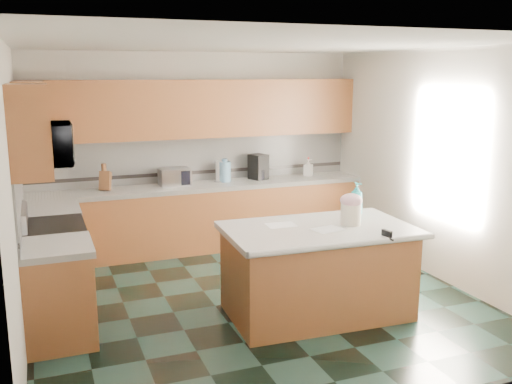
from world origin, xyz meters
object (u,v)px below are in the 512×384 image
toaster_oven (175,177)px  coffee_maker (258,167)px  island_base (317,274)px  knife_block (105,181)px  soap_bottle_island (356,199)px  treat_jar (351,214)px  island_top (318,230)px

toaster_oven → coffee_maker: (1.23, 0.03, 0.06)m
island_base → coffee_maker: 2.75m
coffee_maker → toaster_oven: bearing=159.6°
island_base → knife_block: size_ratio=7.11×
soap_bottle_island → toaster_oven: size_ratio=0.88×
soap_bottle_island → toaster_oven: soap_bottle_island is taller
treat_jar → soap_bottle_island: bearing=59.9°
knife_block → coffee_maker: bearing=22.8°
soap_bottle_island → coffee_maker: (-0.21, 2.36, 0.00)m
island_top → soap_bottle_island: 0.69m
island_top → knife_block: bearing=126.5°
toaster_oven → coffee_maker: 1.23m
treat_jar → coffee_maker: bearing=97.5°
soap_bottle_island → knife_block: soap_bottle_island is taller
island_base → soap_bottle_island: size_ratio=4.93×
coffee_maker → island_base: bearing=-120.2°
soap_bottle_island → knife_block: bearing=120.8°
knife_block → toaster_oven: knife_block is taller
treat_jar → toaster_oven: toaster_oven is taller
knife_block → toaster_oven: bearing=22.0°
island_base → treat_jar: treat_jar is taller
treat_jar → soap_bottle_island: (0.25, 0.32, 0.07)m
soap_bottle_island → toaster_oven: 2.74m
soap_bottle_island → island_base: bearing=-169.4°
treat_jar → coffee_maker: 2.67m
island_base → coffee_maker: size_ratio=4.90×
island_top → island_base: bearing=-177.5°
soap_bottle_island → knife_block: 3.31m
island_base → soap_bottle_island: 0.94m
toaster_oven → coffee_maker: bearing=0.4°
knife_block → coffee_maker: size_ratio=0.69×
island_base → coffee_maker: bearing=84.1°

